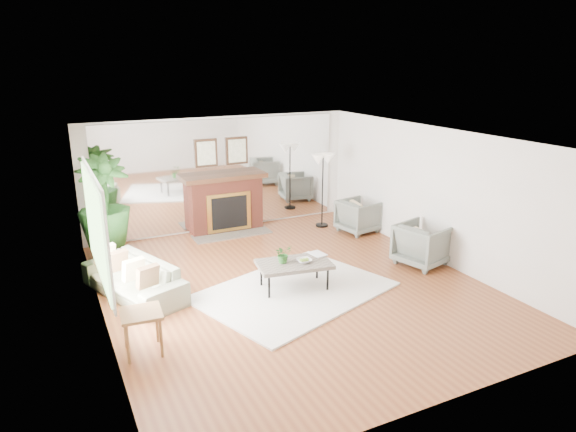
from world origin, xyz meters
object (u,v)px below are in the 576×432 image
armchair_back (359,216)px  potted_ficus (104,205)px  fireplace (226,202)px  armchair_front (422,244)px  floor_lamp (323,165)px  sofa (134,278)px  coffee_table (294,265)px  side_table (141,319)px

armchair_back → potted_ficus: 5.30m
fireplace → armchair_front: 4.33m
fireplace → armchair_back: size_ratio=2.58×
potted_ficus → floor_lamp: potted_ficus is taller
sofa → fireplace: bearing=114.3°
armchair_back → potted_ficus: (-5.20, 0.72, 0.71)m
armchair_back → potted_ficus: size_ratio=0.40×
coffee_table → floor_lamp: bearing=52.7°
sofa → armchair_back: armchair_back is taller
sofa → armchair_front: size_ratio=2.32×
armchair_back → armchair_front: armchair_front is taller
coffee_table → sofa: (-2.42, 0.94, -0.15)m
sofa → armchair_front: (5.05, -1.00, 0.10)m
sofa → side_table: sofa is taller
armchair_front → fireplace: bearing=21.7°
side_table → fireplace: bearing=58.1°
armchair_back → floor_lamp: floor_lamp is taller
armchair_back → floor_lamp: size_ratio=0.48×
coffee_table → floor_lamp: floor_lamp is taller
side_table → armchair_front: bearing=8.7°
armchair_back → sofa: bearing=92.2°
side_table → potted_ficus: size_ratio=0.29×
sofa → potted_ficus: (-0.15, 1.83, 0.78)m
sofa → armchair_front: 5.15m
fireplace → side_table: bearing=-121.9°
coffee_table → fireplace: bearing=89.5°
side_table → potted_ficus: bearing=89.2°
potted_ficus → coffee_table: bearing=-47.1°
floor_lamp → fireplace: bearing=162.9°
side_table → potted_ficus: potted_ficus is taller
sofa → floor_lamp: (4.52, 1.81, 1.14)m
armchair_back → coffee_table: bearing=117.7°
sofa → coffee_table: bearing=48.1°
armchair_back → armchair_front: bearing=169.7°
fireplace → armchair_front: fireplace is taller
coffee_table → armchair_front: 2.63m
coffee_table → side_table: size_ratio=2.21×
side_table → coffee_table: bearing=18.1°
fireplace → armchair_back: (2.60, -1.34, -0.30)m
coffee_table → potted_ficus: (-2.57, 2.77, 0.63)m
fireplace → floor_lamp: fireplace is taller
armchair_front → coffee_table: bearing=73.4°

